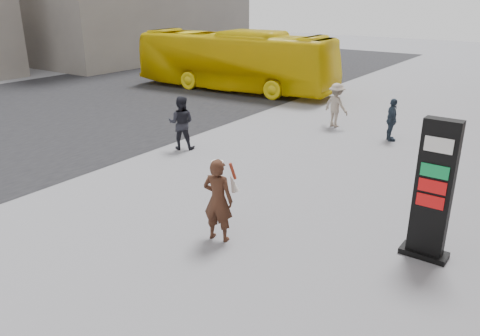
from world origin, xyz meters
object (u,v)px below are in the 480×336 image
Objects in this scene: bus at (234,61)px; pedestrian_a at (181,123)px; woman at (218,199)px; pedestrian_c at (392,120)px; pedestrian_b at (336,105)px; info_pylon at (433,191)px.

bus is 6.31× the size of pedestrian_a.
pedestrian_c is (0.57, 9.15, -0.17)m from woman.
woman reaches higher than pedestrian_b.
info_pylon reaches higher than pedestrian_b.
woman is 9.92m from pedestrian_b.
pedestrian_b reaches higher than pedestrian_c.
pedestrian_b is at bearing -120.22° from bus.
woman is at bearing -149.11° from bus.
woman is 1.06× the size of pedestrian_b.
woman is at bearing 118.74° from pedestrian_b.
pedestrian_c is at bearing -166.66° from pedestrian_a.
woman is 16.49m from bus.
info_pylon reaches higher than pedestrian_c.
info_pylon is 4.20m from woman.
pedestrian_b is (-1.81, 9.75, -0.07)m from woman.
bus is at bearing 139.18° from info_pylon.
pedestrian_c is (-3.17, 7.32, -0.64)m from info_pylon.
pedestrian_b is at bearing 42.27° from pedestrian_c.
pedestrian_a is 1.18× the size of pedestrian_c.
pedestrian_c is at bearing -117.55° from bus.
info_pylon reaches higher than woman.
woman is (-3.75, -1.83, -0.47)m from info_pylon.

